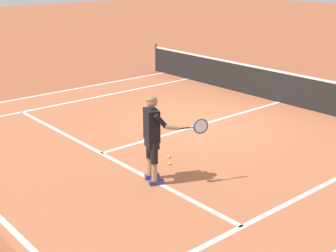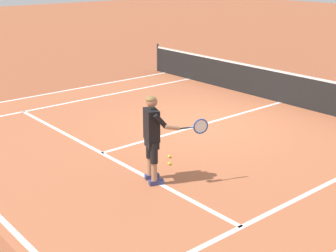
% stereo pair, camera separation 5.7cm
% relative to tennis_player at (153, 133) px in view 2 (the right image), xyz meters
% --- Properties ---
extents(ground_plane, '(80.00, 80.00, 0.00)m').
position_rel_tennis_player_xyz_m(ground_plane, '(-1.89, 3.13, -0.99)').
color(ground_plane, '#9E5133').
extents(court_inner_surface, '(10.98, 9.64, 0.00)m').
position_rel_tennis_player_xyz_m(court_inner_surface, '(-1.89, 1.80, -0.99)').
color(court_inner_surface, '#B2603D').
rests_on(court_inner_surface, ground).
extents(line_service, '(8.23, 0.10, 0.01)m').
position_rel_tennis_player_xyz_m(line_service, '(-1.89, 0.02, -0.99)').
color(line_service, white).
rests_on(line_service, ground).
extents(line_centre_service, '(0.10, 6.40, 0.01)m').
position_rel_tennis_player_xyz_m(line_centre_service, '(-1.89, 3.22, -0.99)').
color(line_centre_service, white).
rests_on(line_centre_service, ground).
extents(line_singles_left, '(0.10, 9.24, 0.01)m').
position_rel_tennis_player_xyz_m(line_singles_left, '(-6.01, 1.80, -0.99)').
color(line_singles_left, white).
rests_on(line_singles_left, ground).
extents(line_singles_right, '(0.10, 9.24, 0.01)m').
position_rel_tennis_player_xyz_m(line_singles_right, '(2.22, 1.80, -0.99)').
color(line_singles_right, white).
rests_on(line_singles_right, ground).
extents(line_doubles_left, '(0.10, 9.24, 0.01)m').
position_rel_tennis_player_xyz_m(line_doubles_left, '(-7.38, 1.80, -0.99)').
color(line_doubles_left, white).
rests_on(line_doubles_left, ground).
extents(tennis_net, '(11.96, 0.08, 1.07)m').
position_rel_tennis_player_xyz_m(tennis_net, '(-1.89, 6.42, -0.49)').
color(tennis_net, '#333338').
rests_on(tennis_net, ground).
extents(tennis_player, '(0.94, 1.00, 1.71)m').
position_rel_tennis_player_xyz_m(tennis_player, '(0.00, 0.00, 0.00)').
color(tennis_player, navy).
rests_on(tennis_player, ground).
extents(tennis_ball_near_feet, '(0.07, 0.07, 0.07)m').
position_rel_tennis_player_xyz_m(tennis_ball_near_feet, '(-0.42, 0.76, -0.96)').
color(tennis_ball_near_feet, '#CCE02D').
rests_on(tennis_ball_near_feet, ground).
extents(tennis_ball_by_baseline, '(0.07, 0.07, 0.07)m').
position_rel_tennis_player_xyz_m(tennis_ball_by_baseline, '(-0.72, 1.01, -0.96)').
color(tennis_ball_by_baseline, '#CCE02D').
rests_on(tennis_ball_by_baseline, ground).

